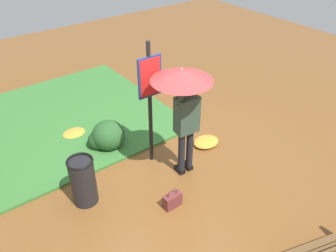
{
  "coord_description": "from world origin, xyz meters",
  "views": [
    {
      "loc": [
        3.0,
        3.73,
        4.2
      ],
      "look_at": [
        -0.06,
        -0.31,
        0.85
      ],
      "focal_mm": 38.06,
      "sensor_mm": 36.0,
      "label": 1
    }
  ],
  "objects_px": {
    "person_with_umbrella": "(184,96)",
    "trash_bin": "(83,181)",
    "handbag": "(172,200)",
    "info_sign_post": "(150,91)"
  },
  "relations": [
    {
      "from": "person_with_umbrella",
      "to": "info_sign_post",
      "type": "xyz_separation_m",
      "value": [
        0.21,
        -0.63,
        -0.11
      ]
    },
    {
      "from": "person_with_umbrella",
      "to": "trash_bin",
      "type": "bearing_deg",
      "value": -13.76
    },
    {
      "from": "person_with_umbrella",
      "to": "trash_bin",
      "type": "height_order",
      "value": "person_with_umbrella"
    },
    {
      "from": "person_with_umbrella",
      "to": "handbag",
      "type": "distance_m",
      "value": 1.65
    },
    {
      "from": "info_sign_post",
      "to": "person_with_umbrella",
      "type": "bearing_deg",
      "value": 108.1
    },
    {
      "from": "person_with_umbrella",
      "to": "info_sign_post",
      "type": "relative_size",
      "value": 0.89
    },
    {
      "from": "info_sign_post",
      "to": "handbag",
      "type": "bearing_deg",
      "value": 70.09
    },
    {
      "from": "info_sign_post",
      "to": "handbag",
      "type": "height_order",
      "value": "info_sign_post"
    },
    {
      "from": "person_with_umbrella",
      "to": "handbag",
      "type": "xyz_separation_m",
      "value": [
        0.63,
        0.54,
        -1.42
      ]
    },
    {
      "from": "trash_bin",
      "to": "info_sign_post",
      "type": "bearing_deg",
      "value": -171.32
    }
  ]
}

